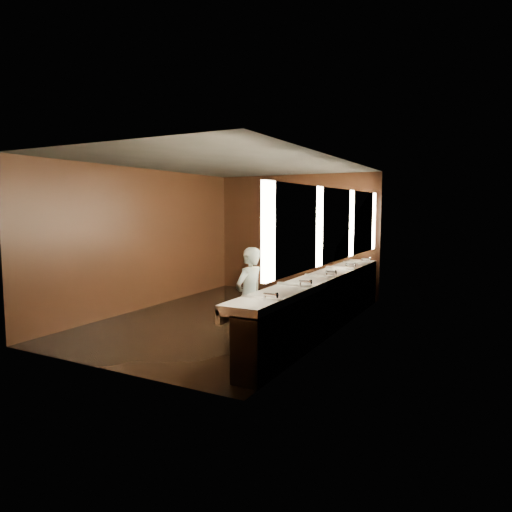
# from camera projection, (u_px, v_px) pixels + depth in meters

# --- Properties ---
(floor) EXTENTS (6.00, 6.00, 0.00)m
(floor) POSITION_uv_depth(u_px,v_px,m) (230.00, 319.00, 8.36)
(floor) COLOR black
(floor) RESTS_ON ground
(ceiling) EXTENTS (4.00, 6.00, 0.02)m
(ceiling) POSITION_uv_depth(u_px,v_px,m) (229.00, 164.00, 8.06)
(ceiling) COLOR #2D2D2B
(ceiling) RESTS_ON wall_back
(wall_back) EXTENTS (4.00, 0.02, 2.80)m
(wall_back) POSITION_uv_depth(u_px,v_px,m) (296.00, 234.00, 10.84)
(wall_back) COLOR black
(wall_back) RESTS_ON floor
(wall_front) EXTENTS (4.00, 0.02, 2.80)m
(wall_front) POSITION_uv_depth(u_px,v_px,m) (102.00, 259.00, 5.58)
(wall_front) COLOR black
(wall_front) RESTS_ON floor
(wall_left) EXTENTS (0.02, 6.00, 2.80)m
(wall_left) POSITION_uv_depth(u_px,v_px,m) (145.00, 239.00, 9.15)
(wall_left) COLOR black
(wall_left) RESTS_ON floor
(wall_right) EXTENTS (0.02, 6.00, 2.80)m
(wall_right) POSITION_uv_depth(u_px,v_px,m) (337.00, 247.00, 7.27)
(wall_right) COLOR black
(wall_right) RESTS_ON floor
(sink_counter) EXTENTS (0.55, 5.40, 1.01)m
(sink_counter) POSITION_uv_depth(u_px,v_px,m) (324.00, 301.00, 7.46)
(sink_counter) COLOR black
(sink_counter) RESTS_ON floor
(mirror_band) EXTENTS (0.06, 5.03, 1.15)m
(mirror_band) POSITION_uv_depth(u_px,v_px,m) (336.00, 225.00, 7.24)
(mirror_band) COLOR #FFEEC4
(mirror_band) RESTS_ON wall_right
(person) EXTENTS (0.44, 0.58, 1.45)m
(person) POSITION_uv_depth(u_px,v_px,m) (249.00, 296.00, 6.69)
(person) COLOR #90C7D7
(person) RESTS_ON floor
(trash_bin) EXTENTS (0.41, 0.41, 0.50)m
(trash_bin) POSITION_uv_depth(u_px,v_px,m) (305.00, 318.00, 7.37)
(trash_bin) COLOR black
(trash_bin) RESTS_ON floor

